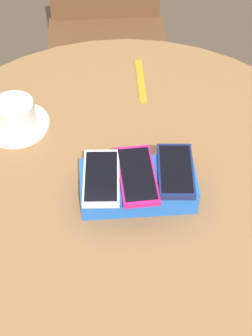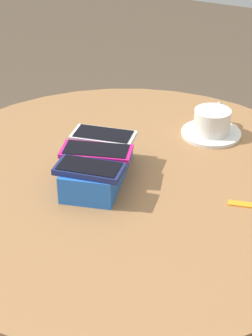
{
  "view_description": "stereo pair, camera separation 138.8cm",
  "coord_description": "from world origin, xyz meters",
  "px_view_note": "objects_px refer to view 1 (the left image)",
  "views": [
    {
      "loc": [
        -0.15,
        0.71,
        1.54
      ],
      "look_at": [
        0.0,
        0.0,
        0.74
      ],
      "focal_mm": 60.0,
      "sensor_mm": 36.0,
      "label": 1
    },
    {
      "loc": [
        -0.86,
        -0.46,
        1.34
      ],
      "look_at": [
        0.0,
        0.0,
        0.74
      ],
      "focal_mm": 60.0,
      "sensor_mm": 36.0,
      "label": 2
    }
  ],
  "objects_px": {
    "round_table": "(126,211)",
    "chair_far_side": "(107,38)",
    "phone_box": "(138,186)",
    "phone_navy": "(176,171)",
    "phone_magenta": "(137,175)",
    "lanyard_strap": "(141,81)",
    "coffee_cup": "(13,113)",
    "phone_white": "(101,178)",
    "saucer": "(17,124)"
  },
  "relations": [
    {
      "from": "phone_navy",
      "to": "phone_box",
      "type": "bearing_deg",
      "value": 17.2
    },
    {
      "from": "phone_magenta",
      "to": "round_table",
      "type": "bearing_deg",
      "value": -58.42
    },
    {
      "from": "phone_navy",
      "to": "coffee_cup",
      "type": "distance_m",
      "value": 0.38
    },
    {
      "from": "saucer",
      "to": "round_table",
      "type": "bearing_deg",
      "value": 160.59
    },
    {
      "from": "round_table",
      "to": "chair_far_side",
      "type": "relative_size",
      "value": 1.03
    },
    {
      "from": "phone_navy",
      "to": "saucer",
      "type": "height_order",
      "value": "phone_navy"
    },
    {
      "from": "round_table",
      "to": "lanyard_strap",
      "type": "relative_size",
      "value": 5.97
    },
    {
      "from": "phone_box",
      "to": "phone_magenta",
      "type": "bearing_deg",
      "value": 73.23
    },
    {
      "from": "coffee_cup",
      "to": "chair_far_side",
      "type": "xyz_separation_m",
      "value": [
        -0.03,
        -0.72,
        -0.29
      ]
    },
    {
      "from": "lanyard_strap",
      "to": "chair_far_side",
      "type": "xyz_separation_m",
      "value": [
        0.2,
        -0.52,
        -0.26
      ]
    },
    {
      "from": "lanyard_strap",
      "to": "phone_navy",
      "type": "bearing_deg",
      "value": 111.24
    },
    {
      "from": "phone_navy",
      "to": "phone_white",
      "type": "height_order",
      "value": "phone_navy"
    },
    {
      "from": "coffee_cup",
      "to": "phone_navy",
      "type": "bearing_deg",
      "value": 161.88
    },
    {
      "from": "saucer",
      "to": "phone_white",
      "type": "bearing_deg",
      "value": 144.52
    },
    {
      "from": "chair_far_side",
      "to": "phone_magenta",
      "type": "bearing_deg",
      "value": 106.94
    },
    {
      "from": "round_table",
      "to": "phone_box",
      "type": "relative_size",
      "value": 3.95
    },
    {
      "from": "phone_magenta",
      "to": "phone_navy",
      "type": "bearing_deg",
      "value": -160.27
    },
    {
      "from": "phone_white",
      "to": "saucer",
      "type": "relative_size",
      "value": 1.02
    },
    {
      "from": "chair_far_side",
      "to": "phone_box",
      "type": "bearing_deg",
      "value": 107.07
    },
    {
      "from": "round_table",
      "to": "phone_navy",
      "type": "xyz_separation_m",
      "value": [
        -0.1,
        0.03,
        0.18
      ]
    },
    {
      "from": "phone_box",
      "to": "saucer",
      "type": "relative_size",
      "value": 1.66
    },
    {
      "from": "coffee_cup",
      "to": "phone_box",
      "type": "bearing_deg",
      "value": 154.77
    },
    {
      "from": "phone_magenta",
      "to": "coffee_cup",
      "type": "relative_size",
      "value": 1.33
    },
    {
      "from": "phone_magenta",
      "to": "saucer",
      "type": "relative_size",
      "value": 1.1
    },
    {
      "from": "phone_box",
      "to": "phone_white",
      "type": "height_order",
      "value": "phone_white"
    },
    {
      "from": "round_table",
      "to": "phone_magenta",
      "type": "bearing_deg",
      "value": 121.58
    },
    {
      "from": "coffee_cup",
      "to": "phone_magenta",
      "type": "bearing_deg",
      "value": 154.11
    },
    {
      "from": "saucer",
      "to": "chair_far_side",
      "type": "relative_size",
      "value": 0.16
    },
    {
      "from": "phone_navy",
      "to": "phone_white",
      "type": "bearing_deg",
      "value": 18.55
    },
    {
      "from": "saucer",
      "to": "phone_navy",
      "type": "bearing_deg",
      "value": 161.72
    },
    {
      "from": "phone_navy",
      "to": "chair_far_side",
      "type": "distance_m",
      "value": 0.95
    },
    {
      "from": "round_table",
      "to": "saucer",
      "type": "relative_size",
      "value": 6.56
    },
    {
      "from": "round_table",
      "to": "chair_far_side",
      "type": "distance_m",
      "value": 0.85
    },
    {
      "from": "phone_magenta",
      "to": "lanyard_strap",
      "type": "distance_m",
      "value": 0.35
    },
    {
      "from": "saucer",
      "to": "lanyard_strap",
      "type": "relative_size",
      "value": 0.91
    },
    {
      "from": "phone_magenta",
      "to": "coffee_cup",
      "type": "bearing_deg",
      "value": -25.89
    },
    {
      "from": "phone_navy",
      "to": "phone_magenta",
      "type": "distance_m",
      "value": 0.07
    },
    {
      "from": "round_table",
      "to": "coffee_cup",
      "type": "distance_m",
      "value": 0.31
    },
    {
      "from": "coffee_cup",
      "to": "lanyard_strap",
      "type": "bearing_deg",
      "value": -139.06
    },
    {
      "from": "coffee_cup",
      "to": "phone_white",
      "type": "bearing_deg",
      "value": 144.89
    },
    {
      "from": "phone_white",
      "to": "lanyard_strap",
      "type": "height_order",
      "value": "phone_white"
    },
    {
      "from": "phone_white",
      "to": "saucer",
      "type": "distance_m",
      "value": 0.28
    },
    {
      "from": "lanyard_strap",
      "to": "chair_far_side",
      "type": "height_order",
      "value": "chair_far_side"
    },
    {
      "from": "round_table",
      "to": "phone_white",
      "type": "height_order",
      "value": "phone_white"
    },
    {
      "from": "chair_far_side",
      "to": "phone_white",
      "type": "bearing_deg",
      "value": 102.79
    },
    {
      "from": "saucer",
      "to": "phone_magenta",
      "type": "bearing_deg",
      "value": 153.85
    },
    {
      "from": "phone_magenta",
      "to": "lanyard_strap",
      "type": "xyz_separation_m",
      "value": [
        0.06,
        -0.34,
        -0.06
      ]
    },
    {
      "from": "coffee_cup",
      "to": "chair_far_side",
      "type": "height_order",
      "value": "chair_far_side"
    },
    {
      "from": "phone_white",
      "to": "saucer",
      "type": "height_order",
      "value": "phone_white"
    },
    {
      "from": "phone_magenta",
      "to": "lanyard_strap",
      "type": "height_order",
      "value": "phone_magenta"
    }
  ]
}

